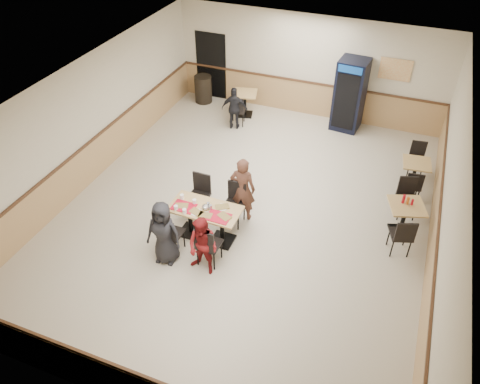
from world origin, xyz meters
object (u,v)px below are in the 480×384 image
at_px(main_table, 206,218).
at_px(diner_woman_right, 203,246).
at_px(lone_diner, 235,108).
at_px(trash_bin, 203,89).
at_px(side_table_near, 405,214).
at_px(back_table, 245,100).
at_px(pepsi_cooler, 350,95).
at_px(side_table_far, 415,170).
at_px(diner_man_opposite, 243,189).
at_px(diner_woman_left, 164,233).

height_order(main_table, diner_woman_right, diner_woman_right).
height_order(lone_diner, trash_bin, lone_diner).
distance_m(diner_woman_right, side_table_near, 4.35).
relative_size(main_table, back_table, 1.77).
xyz_separation_m(back_table, pepsi_cooler, (3.00, 0.39, 0.54)).
bearing_deg(side_table_far, pepsi_cooler, 132.95).
relative_size(side_table_near, trash_bin, 1.06).
relative_size(diner_man_opposite, lone_diner, 1.24).
bearing_deg(side_table_far, diner_man_opposite, -143.19).
bearing_deg(main_table, back_table, 102.58).
xyz_separation_m(main_table, side_table_far, (3.93, 3.48, -0.07)).
distance_m(diner_woman_left, side_table_far, 6.22).
xyz_separation_m(back_table, trash_bin, (-1.55, 0.35, -0.06)).
xyz_separation_m(main_table, pepsi_cooler, (1.84, 5.73, 0.50)).
xyz_separation_m(diner_woman_left, diner_woman_right, (0.85, -0.00, -0.06)).
relative_size(diner_man_opposite, trash_bin, 1.83).
bearing_deg(diner_woman_left, side_table_far, 38.95).
distance_m(side_table_near, pepsi_cooler, 4.58).
xyz_separation_m(diner_man_opposite, side_table_near, (3.39, 0.77, -0.27)).
height_order(diner_man_opposite, lone_diner, diner_man_opposite).
xyz_separation_m(diner_woman_right, back_table, (-1.53, 6.24, -0.17)).
bearing_deg(pepsi_cooler, trash_bin, -174.11).
height_order(side_table_far, back_table, back_table).
distance_m(side_table_far, trash_bin, 7.00).
distance_m(main_table, trash_bin, 6.30).
distance_m(main_table, diner_man_opposite, 1.05).
bearing_deg(diner_man_opposite, trash_bin, -62.10).
xyz_separation_m(diner_woman_left, trash_bin, (-2.23, 6.59, -0.29)).
xyz_separation_m(lone_diner, trash_bin, (-1.55, 1.19, -0.20)).
distance_m(diner_woman_right, back_table, 6.43).
bearing_deg(main_table, diner_woman_left, -117.90).
xyz_separation_m(side_table_near, pepsi_cooler, (-2.03, 4.07, 0.52)).
bearing_deg(main_table, diner_man_opposite, 62.10).
bearing_deg(pepsi_cooler, diner_woman_left, -103.92).
xyz_separation_m(diner_woman_left, lone_diner, (-0.68, 5.40, -0.09)).
bearing_deg(trash_bin, main_table, -64.51).
xyz_separation_m(pepsi_cooler, trash_bin, (-4.55, -0.04, -0.60)).
relative_size(lone_diner, pepsi_cooler, 0.61).
bearing_deg(back_table, trash_bin, 167.27).
relative_size(diner_woman_right, side_table_near, 1.46).
bearing_deg(diner_woman_right, main_table, 122.44).
relative_size(lone_diner, back_table, 1.50).
bearing_deg(diner_woman_left, side_table_near, 24.66).
bearing_deg(side_table_near, diner_man_opposite, -167.26).
bearing_deg(diner_woman_left, lone_diner, 91.37).
distance_m(diner_woman_left, diner_woman_right, 0.85).
height_order(diner_man_opposite, side_table_near, diner_man_opposite).
relative_size(diner_man_opposite, back_table, 1.86).
relative_size(diner_woman_left, diner_woman_right, 1.09).
height_order(diner_woman_right, diner_man_opposite, diner_man_opposite).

